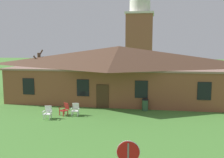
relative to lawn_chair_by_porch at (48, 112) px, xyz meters
name	(u,v)px	position (x,y,z in m)	size (l,w,h in m)	color
brick_building	(119,71)	(4.26, 8.78, 2.26)	(21.34, 10.40, 5.41)	brown
dome_tower	(139,33)	(5.39, 30.10, 7.29)	(5.18, 5.18, 17.21)	#93563D
lawn_chair_by_porch	(48,112)	(0.00, 0.00, 0.00)	(0.69, 0.72, 0.96)	white
lawn_chair_near_door	(65,109)	(0.93, 1.13, 0.00)	(0.84, 0.87, 0.96)	maroon
lawn_chair_left_end	(75,109)	(1.78, 1.18, 0.00)	(0.69, 0.73, 0.96)	silver
bare_tree_beside_building	(39,72)	(-4.79, 8.86, 2.07)	(1.76, 1.82, 5.03)	brown
trash_bin	(145,105)	(7.17, 3.48, 0.00)	(0.56, 0.56, 0.98)	#335638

